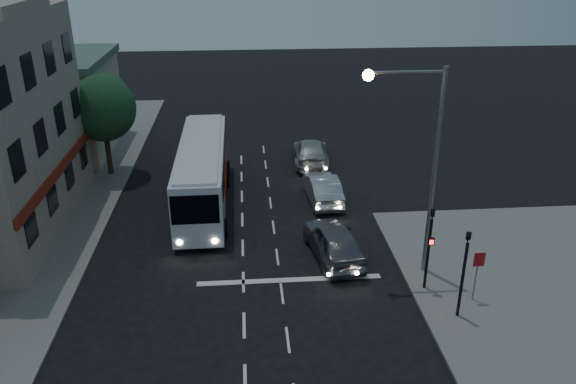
{
  "coord_description": "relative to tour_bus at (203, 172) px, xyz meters",
  "views": [
    {
      "loc": [
        0.24,
        -18.64,
        13.38
      ],
      "look_at": [
        2.3,
        6.46,
        2.2
      ],
      "focal_mm": 35.0,
      "sensor_mm": 36.0,
      "label": 1
    }
  ],
  "objects": [
    {
      "name": "ground",
      "position": [
        2.09,
        -10.24,
        -1.91
      ],
      "size": [
        120.0,
        120.0,
        0.0
      ],
      "primitive_type": "plane",
      "color": "black"
    },
    {
      "name": "road_markings",
      "position": [
        3.38,
        -6.93,
        -1.91
      ],
      "size": [
        8.0,
        30.55,
        0.01
      ],
      "color": "silver",
      "rests_on": "ground"
    },
    {
      "name": "tour_bus",
      "position": [
        0.0,
        0.0,
        0.0
      ],
      "size": [
        2.74,
        11.56,
        3.54
      ],
      "rotation": [
        0.0,
        0.0,
        0.01
      ],
      "color": "silver",
      "rests_on": "ground"
    },
    {
      "name": "car_suv",
      "position": [
        6.29,
        -6.44,
        -1.08
      ],
      "size": [
        2.67,
        5.11,
        1.66
      ],
      "primitive_type": "imported",
      "rotation": [
        0.0,
        0.0,
        3.29
      ],
      "color": "slate",
      "rests_on": "ground"
    },
    {
      "name": "car_sedan_a",
      "position": [
        6.65,
        -0.15,
        -1.15
      ],
      "size": [
        1.85,
        4.69,
        1.52
      ],
      "primitive_type": "imported",
      "rotation": [
        0.0,
        0.0,
        3.19
      ],
      "color": "silver",
      "rests_on": "ground"
    },
    {
      "name": "car_sedan_b",
      "position": [
        6.71,
        5.86,
        -1.14
      ],
      "size": [
        2.59,
        5.5,
        1.55
      ],
      "primitive_type": "imported",
      "rotation": [
        0.0,
        0.0,
        3.06
      ],
      "color": "#BDBDBD",
      "rests_on": "ground"
    },
    {
      "name": "traffic_signal_main",
      "position": [
        9.69,
        -9.46,
        0.51
      ],
      "size": [
        0.25,
        0.35,
        4.1
      ],
      "color": "black",
      "rests_on": "sidewalk_near"
    },
    {
      "name": "traffic_signal_side",
      "position": [
        10.39,
        -11.44,
        0.51
      ],
      "size": [
        0.18,
        0.15,
        4.1
      ],
      "color": "black",
      "rests_on": "sidewalk_near"
    },
    {
      "name": "regulatory_sign",
      "position": [
        11.39,
        -10.48,
        -0.32
      ],
      "size": [
        0.45,
        0.12,
        2.2
      ],
      "color": "slate",
      "rests_on": "sidewalk_near"
    },
    {
      "name": "streetlight",
      "position": [
        9.44,
        -8.04,
        3.82
      ],
      "size": [
        3.32,
        0.44,
        9.0
      ],
      "color": "slate",
      "rests_on": "sidewalk_near"
    },
    {
      "name": "low_building_north",
      "position": [
        -11.41,
        9.76,
        1.48
      ],
      "size": [
        9.4,
        9.4,
        6.5
      ],
      "color": "#C4B29E",
      "rests_on": "sidewalk_far"
    },
    {
      "name": "street_tree",
      "position": [
        -6.11,
        4.79,
        2.59
      ],
      "size": [
        4.0,
        4.0,
        6.2
      ],
      "color": "black",
      "rests_on": "sidewalk_far"
    }
  ]
}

